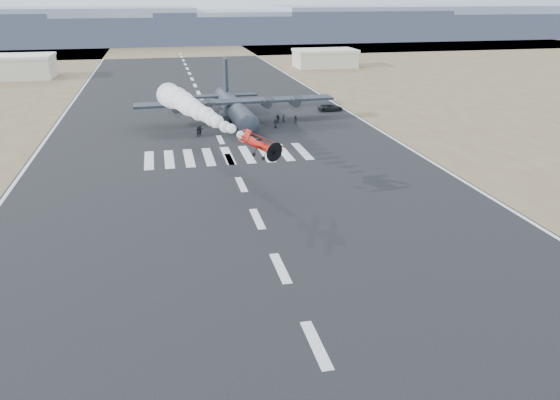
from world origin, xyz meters
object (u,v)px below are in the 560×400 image
object	(u,v)px
crew_e	(276,124)
crew_g	(283,118)
aerobatic_biplane	(260,144)
transport_aircraft	(234,107)
hangar_left	(10,67)
crew_h	(295,120)
crew_c	(256,123)
crew_f	(200,130)
hangar_right	(325,58)
support_vehicle	(330,107)
crew_a	(255,123)
crew_d	(278,118)
crew_b	(198,132)

from	to	relation	value
crew_e	crew_g	size ratio (longest dim) A/B	1.02
crew_e	crew_g	xyz separation A→B (m)	(2.41, 4.05, -0.02)
aerobatic_biplane	transport_aircraft	distance (m)	43.74
hangar_left	crew_h	world-z (taller)	hangar_left
crew_c	crew_g	distance (m)	6.59
hangar_left	crew_f	size ratio (longest dim) A/B	13.48
crew_f	hangar_right	bearing A→B (deg)	15.66
crew_h	support_vehicle	bearing A→B (deg)	-99.57
aerobatic_biplane	crew_h	size ratio (longest dim) A/B	3.66
aerobatic_biplane	crew_a	bearing A→B (deg)	65.81
crew_c	crew_d	xyz separation A→B (m)	(4.81, 3.02, 0.01)
crew_a	transport_aircraft	bearing A→B (deg)	91.83
hangar_right	crew_e	bearing A→B (deg)	-112.67
crew_c	hangar_left	bearing A→B (deg)	88.02
hangar_left	crew_c	bearing A→B (deg)	-52.34
crew_b	support_vehicle	bearing A→B (deg)	63.97
hangar_right	crew_g	xyz separation A→B (m)	(-32.43, -79.38, -2.20)
aerobatic_biplane	transport_aircraft	bearing A→B (deg)	70.98
hangar_left	crew_d	world-z (taller)	hangar_left
crew_c	crew_f	size ratio (longest dim) A/B	0.92
crew_b	crew_f	distance (m)	0.94
crew_d	crew_b	bearing A→B (deg)	-115.84
transport_aircraft	crew_b	bearing A→B (deg)	-129.10
hangar_left	crew_e	world-z (taller)	hangar_left
crew_h	aerobatic_biplane	bearing A→B (deg)	104.61
hangar_left	crew_f	xyz separation A→B (m)	(48.87, -81.19, -2.50)
crew_b	crew_d	xyz separation A→B (m)	(16.08, 7.70, -0.02)
hangar_right	crew_e	distance (m)	90.44
support_vehicle	crew_d	size ratio (longest dim) A/B	3.15
crew_b	transport_aircraft	bearing A→B (deg)	87.66
crew_d	crew_g	size ratio (longest dim) A/B	1.05
crew_a	crew_c	distance (m)	0.53
transport_aircraft	support_vehicle	xyz separation A→B (m)	(21.46, 5.83, -2.11)
crew_a	crew_g	size ratio (longest dim) A/B	0.99
transport_aircraft	support_vehicle	world-z (taller)	transport_aircraft
support_vehicle	crew_e	xyz separation A→B (m)	(-14.74, -12.85, 0.09)
transport_aircraft	crew_a	xyz separation A→B (m)	(3.12, -5.38, -2.06)
crew_a	crew_f	distance (m)	11.55
crew_a	crew_f	bearing A→B (deg)	174.04
crew_h	crew_d	bearing A→B (deg)	1.05
transport_aircraft	support_vehicle	size ratio (longest dim) A/B	7.19
hangar_left	crew_a	xyz separation A→B (m)	(59.56, -76.80, -2.61)
transport_aircraft	crew_g	size ratio (longest dim) A/B	23.66
crew_a	crew_b	world-z (taller)	crew_b
aerobatic_biplane	crew_g	size ratio (longest dim) A/B	3.85
support_vehicle	crew_b	bearing A→B (deg)	117.57
crew_a	crew_f	world-z (taller)	crew_f
crew_f	support_vehicle	bearing A→B (deg)	-16.39
hangar_left	crew_e	distance (m)	100.73
transport_aircraft	crew_b	world-z (taller)	transport_aircraft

